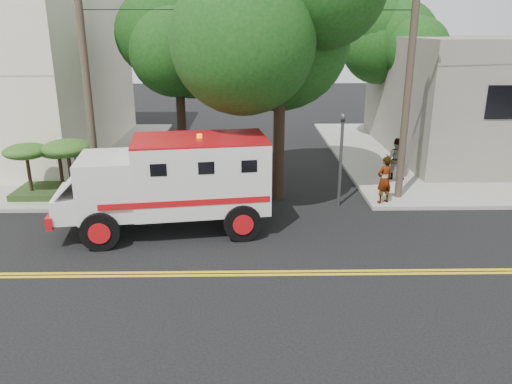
{
  "coord_description": "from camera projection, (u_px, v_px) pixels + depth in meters",
  "views": [
    {
      "loc": [
        0.25,
        -12.64,
        6.63
      ],
      "look_at": [
        0.53,
        2.5,
        1.6
      ],
      "focal_mm": 35.0,
      "sensor_mm": 36.0,
      "label": 1
    }
  ],
  "objects": [
    {
      "name": "utility_pole_right",
      "position": [
        408.0,
        87.0,
        18.66
      ],
      "size": [
        0.28,
        0.28,
        9.0
      ],
      "primitive_type": "cylinder",
      "color": "#382D23",
      "rests_on": "ground"
    },
    {
      "name": "tree_left",
      "position": [
        184.0,
        47.0,
        23.41
      ],
      "size": [
        4.48,
        4.2,
        7.7
      ],
      "color": "black",
      "rests_on": "ground"
    },
    {
      "name": "palm_planter",
      "position": [
        53.0,
        159.0,
        19.72
      ],
      "size": [
        3.52,
        2.63,
        2.36
      ],
      "color": "#1E3314",
      "rests_on": "sidewalk_nw"
    },
    {
      "name": "sidewalk_ne",
      "position": [
        491.0,
        154.0,
        27.1
      ],
      "size": [
        17.0,
        17.0,
        0.15
      ],
      "primitive_type": "cube",
      "color": "gray",
      "rests_on": "ground"
    },
    {
      "name": "utility_pole_left",
      "position": [
        87.0,
        88.0,
        18.26
      ],
      "size": [
        0.28,
        0.28,
        9.0
      ],
      "primitive_type": "cylinder",
      "color": "#382D23",
      "rests_on": "ground"
    },
    {
      "name": "tree_right",
      "position": [
        403.0,
        37.0,
        27.28
      ],
      "size": [
        4.8,
        4.5,
        8.2
      ],
      "color": "black",
      "rests_on": "ground"
    },
    {
      "name": "armored_truck",
      "position": [
        174.0,
        179.0,
        16.57
      ],
      "size": [
        7.28,
        3.63,
        3.18
      ],
      "rotation": [
        0.0,
        0.0,
        0.14
      ],
      "color": "silver",
      "rests_on": "ground"
    },
    {
      "name": "accessibility_sign",
      "position": [
        82.0,
        169.0,
        19.4
      ],
      "size": [
        0.45,
        0.1,
        2.02
      ],
      "color": "#3F3F42",
      "rests_on": "ground"
    },
    {
      "name": "ground",
      "position": [
        239.0,
        274.0,
        14.08
      ],
      "size": [
        100.0,
        100.0,
        0.0
      ],
      "primitive_type": "plane",
      "color": "black",
      "rests_on": "ground"
    },
    {
      "name": "tree_main",
      "position": [
        294.0,
        10.0,
        17.74
      ],
      "size": [
        6.08,
        5.7,
        9.85
      ],
      "color": "black",
      "rests_on": "ground"
    },
    {
      "name": "pedestrian_a",
      "position": [
        384.0,
        180.0,
        19.06
      ],
      "size": [
        0.79,
        0.68,
        1.83
      ],
      "primitive_type": "imported",
      "rotation": [
        0.0,
        0.0,
        3.58
      ],
      "color": "gray",
      "rests_on": "sidewalk_ne"
    },
    {
      "name": "traffic_signal",
      "position": [
        341.0,
        150.0,
        18.76
      ],
      "size": [
        0.15,
        0.18,
        3.6
      ],
      "color": "#3F3F42",
      "rests_on": "ground"
    },
    {
      "name": "pedestrian_b",
      "position": [
        396.0,
        159.0,
        22.07
      ],
      "size": [
        1.13,
        1.06,
        1.85
      ],
      "primitive_type": "imported",
      "rotation": [
        0.0,
        0.0,
        2.61
      ],
      "color": "gray",
      "rests_on": "sidewalk_ne"
    }
  ]
}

